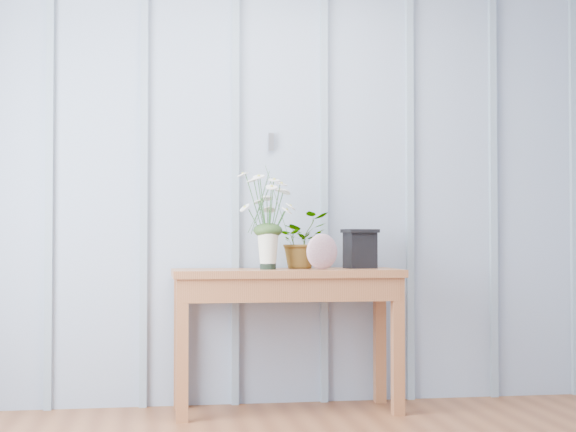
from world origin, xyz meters
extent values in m
cube|color=#93A1B8|center=(0.00, 2.25, 1.25)|extent=(4.00, 0.01, 2.50)
cube|color=#A0A0A5|center=(-0.05, 2.23, 1.45)|extent=(0.03, 0.01, 0.10)
cube|color=#7E92A1|center=(-1.25, 2.23, 1.25)|extent=(0.04, 0.03, 2.50)
cube|color=#7E92A1|center=(-0.75, 2.23, 1.25)|extent=(0.04, 0.03, 2.50)
cube|color=#7E92A1|center=(-0.25, 2.23, 1.25)|extent=(0.04, 0.03, 2.50)
cube|color=#7E92A1|center=(0.25, 2.23, 1.25)|extent=(0.04, 0.03, 2.50)
cube|color=#7E92A1|center=(0.75, 2.23, 1.25)|extent=(0.04, 0.03, 2.50)
cube|color=#7E92A1|center=(1.25, 2.23, 1.25)|extent=(0.04, 0.03, 2.50)
cube|color=#7E92A1|center=(1.75, 2.23, 1.25)|extent=(0.04, 0.03, 2.50)
cube|color=brown|center=(0.00, 1.99, 0.73)|extent=(1.20, 0.45, 0.04)
cube|color=brown|center=(0.00, 1.99, 0.65)|extent=(1.13, 0.42, 0.12)
cube|color=brown|center=(-0.56, 1.81, 0.35)|extent=(0.06, 0.06, 0.71)
cube|color=brown|center=(0.55, 1.81, 0.35)|extent=(0.06, 0.06, 0.71)
cube|color=brown|center=(-0.56, 2.17, 0.35)|extent=(0.06, 0.06, 0.71)
cube|color=brown|center=(0.55, 2.17, 0.35)|extent=(0.06, 0.06, 0.71)
cylinder|color=black|center=(-0.10, 1.96, 0.78)|extent=(0.08, 0.08, 0.05)
cone|color=silver|center=(-0.10, 1.96, 0.86)|extent=(0.15, 0.15, 0.20)
ellipsoid|color=#213C19|center=(-0.10, 1.96, 0.95)|extent=(0.15, 0.13, 0.08)
imported|color=#213C19|center=(0.10, 2.10, 0.90)|extent=(0.34, 0.32, 0.31)
ellipsoid|color=#823E61|center=(0.17, 1.91, 0.84)|extent=(0.19, 0.11, 0.19)
cube|color=black|center=(0.41, 2.05, 0.85)|extent=(0.18, 0.15, 0.19)
cube|color=black|center=(0.41, 2.05, 0.95)|extent=(0.20, 0.17, 0.02)
camera|label=1|loc=(-0.73, -2.61, 0.91)|focal=55.00mm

